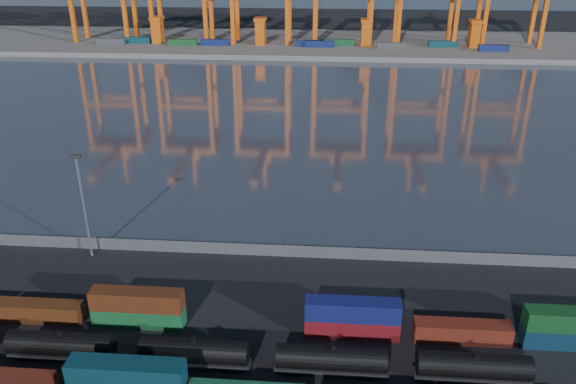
{
  "coord_description": "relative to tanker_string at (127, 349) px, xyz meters",
  "views": [
    {
      "loc": [
        5.87,
        -45.89,
        44.85
      ],
      "look_at": [
        0.0,
        30.0,
        10.0
      ],
      "focal_mm": 35.0,
      "sensor_mm": 36.0,
      "label": 1
    }
  ],
  "objects": [
    {
      "name": "harbor_water",
      "position": [
        16.34,
        101.77,
        -1.96
      ],
      "size": [
        700.0,
        700.0,
        0.0
      ],
      "primitive_type": "plane",
      "color": "#2C333F",
      "rests_on": "ground"
    },
    {
      "name": "far_quay",
      "position": [
        16.34,
        206.77,
        -0.96
      ],
      "size": [
        700.0,
        70.0,
        2.0
      ],
      "primitive_type": "cube",
      "color": "#514F4C",
      "rests_on": "ground"
    },
    {
      "name": "container_row_north",
      "position": [
        31.02,
        6.94,
        0.0
      ],
      "size": [
        141.4,
        2.35,
        5.01
      ],
      "color": "navy",
      "rests_on": "ground"
    },
    {
      "name": "tanker_string",
      "position": [
        0.0,
        0.0,
        0.0
      ],
      "size": [
        90.24,
        2.74,
        3.92
      ],
      "color": "black",
      "rests_on": "ground"
    },
    {
      "name": "waterfront_fence",
      "position": [
        16.34,
        24.77,
        -0.96
      ],
      "size": [
        160.12,
        0.12,
        2.2
      ],
      "color": "#595B5E",
      "rests_on": "ground"
    },
    {
      "name": "yard_light_mast",
      "position": [
        -13.66,
        22.77,
        7.33
      ],
      "size": [
        1.6,
        0.4,
        16.6
      ],
      "color": "slate",
      "rests_on": "ground"
    },
    {
      "name": "quay_containers",
      "position": [
        5.35,
        192.23,
        1.34
      ],
      "size": [
        172.58,
        10.99,
        2.6
      ],
      "color": "navy",
      "rests_on": "far_quay"
    },
    {
      "name": "straddle_carriers",
      "position": [
        13.84,
        196.77,
        5.86
      ],
      "size": [
        140.0,
        7.0,
        11.1
      ],
      "color": "#D4560F",
      "rests_on": "far_quay"
    }
  ]
}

